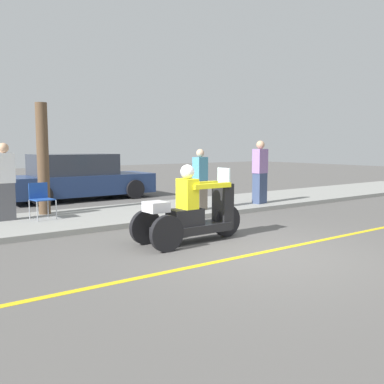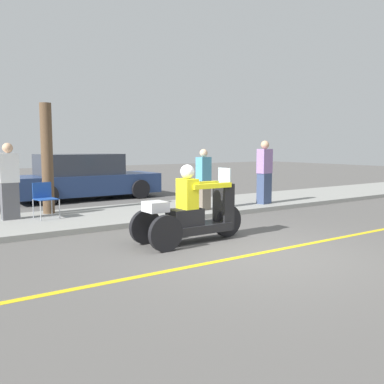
% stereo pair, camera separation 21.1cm
% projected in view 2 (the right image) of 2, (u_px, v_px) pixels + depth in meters
% --- Properties ---
extents(ground_plane, '(60.00, 60.00, 0.00)m').
position_uv_depth(ground_plane, '(257.00, 254.00, 7.10)').
color(ground_plane, '#565451').
extents(lane_stripe, '(24.00, 0.12, 0.01)m').
position_uv_depth(lane_stripe, '(239.00, 257.00, 6.88)').
color(lane_stripe, gold).
rests_on(lane_stripe, ground).
extents(sidewalk_strip, '(28.00, 2.80, 0.12)m').
position_uv_depth(sidewalk_strip, '(132.00, 214.00, 10.86)').
color(sidewalk_strip, gray).
rests_on(sidewalk_strip, ground).
extents(motorcycle_trike, '(2.25, 0.81, 1.45)m').
position_uv_depth(motorcycle_trike, '(192.00, 215.00, 7.91)').
color(motorcycle_trike, black).
rests_on(motorcycle_trike, ground).
extents(spectator_by_tree, '(0.41, 0.25, 1.73)m').
position_uv_depth(spectator_by_tree, '(9.00, 183.00, 9.64)').
color(spectator_by_tree, '#515156').
rests_on(spectator_by_tree, sidewalk_strip).
extents(spectator_far_back, '(0.47, 0.33, 1.81)m').
position_uv_depth(spectator_far_back, '(264.00, 173.00, 12.26)').
color(spectator_far_back, '#38476B').
rests_on(spectator_far_back, sidewalk_strip).
extents(spectator_near_curb, '(0.42, 0.31, 1.58)m').
position_uv_depth(spectator_near_curb, '(204.00, 181.00, 11.08)').
color(spectator_near_curb, '#726656').
rests_on(spectator_near_curb, sidewalk_strip).
extents(folding_chair_curbside, '(0.51, 0.51, 0.82)m').
position_uv_depth(folding_chair_curbside, '(44.00, 196.00, 9.86)').
color(folding_chair_curbside, '#A5A8AD').
rests_on(folding_chair_curbside, sidewalk_strip).
extents(parked_car_lot_far, '(4.77, 1.93, 1.51)m').
position_uv_depth(parked_car_lot_far, '(84.00, 178.00, 14.20)').
color(parked_car_lot_far, navy).
rests_on(parked_car_lot_far, ground).
extents(tree_trunk, '(0.28, 0.28, 2.70)m').
position_uv_depth(tree_trunk, '(47.00, 159.00, 10.46)').
color(tree_trunk, brown).
rests_on(tree_trunk, sidewalk_strip).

